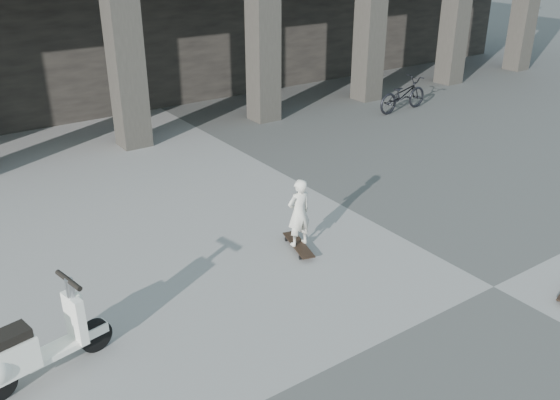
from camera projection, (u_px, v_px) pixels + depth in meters
ground at (494, 287)px, 8.22m from camera, size 90.00×90.00×0.00m
longboard at (298, 245)px, 9.16m from camera, size 0.43×0.91×0.09m
child at (299, 213)px, 8.92m from camera, size 0.40×0.27×1.08m
scooter at (21, 353)px, 6.27m from camera, size 1.53×0.64×1.07m
bicycle at (403, 95)px, 16.02m from camera, size 1.75×0.70×0.90m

